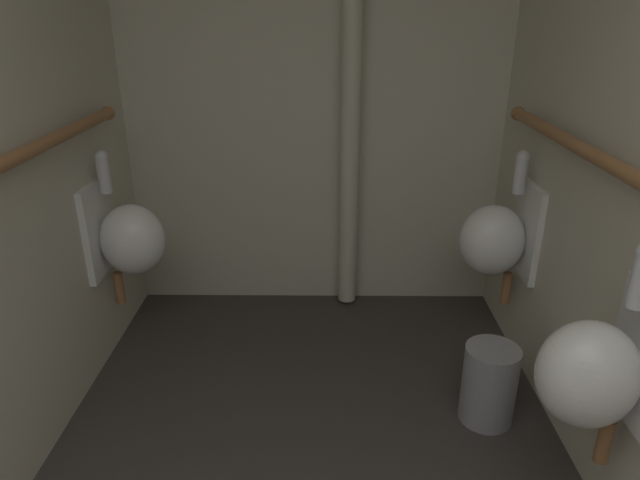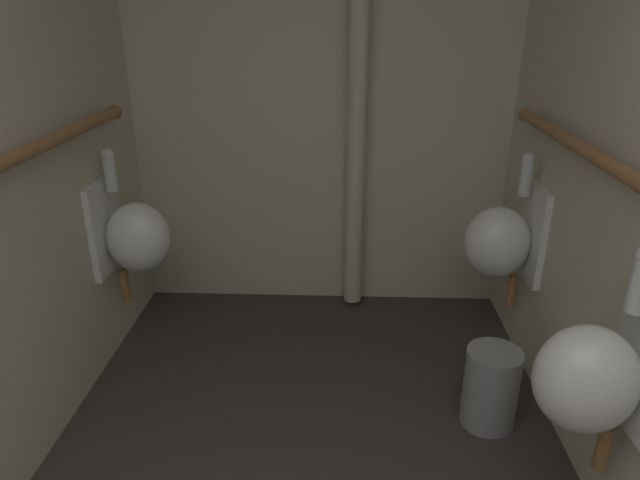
# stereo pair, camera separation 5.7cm
# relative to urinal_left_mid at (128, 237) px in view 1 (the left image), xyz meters

# --- Properties ---
(wall_back) EXTENTS (2.13, 0.06, 2.62)m
(wall_back) POSITION_rel_urinal_left_mid_xyz_m (0.86, 0.60, 0.70)
(wall_back) COLOR beige
(wall_back) RESTS_ON ground
(urinal_left_mid) EXTENTS (0.32, 0.30, 0.76)m
(urinal_left_mid) POSITION_rel_urinal_left_mid_xyz_m (0.00, 0.00, 0.00)
(urinal_left_mid) COLOR white
(urinal_right_mid) EXTENTS (0.32, 0.30, 0.76)m
(urinal_right_mid) POSITION_rel_urinal_left_mid_xyz_m (1.72, -1.02, 0.00)
(urinal_right_mid) COLOR white
(urinal_right_far) EXTENTS (0.32, 0.30, 0.76)m
(urinal_right_far) POSITION_rel_urinal_left_mid_xyz_m (1.72, 0.01, 0.00)
(urinal_right_far) COLOR white
(standpipe_back_wall) EXTENTS (0.10, 0.10, 2.57)m
(standpipe_back_wall) POSITION_rel_urinal_left_mid_xyz_m (1.05, 0.49, 0.70)
(standpipe_back_wall) COLOR beige
(standpipe_back_wall) RESTS_ON ground
(waste_bin) EXTENTS (0.22, 0.22, 0.34)m
(waste_bin) POSITION_rel_urinal_left_mid_xyz_m (1.60, -0.50, -0.44)
(waste_bin) COLOR gray
(waste_bin) RESTS_ON ground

